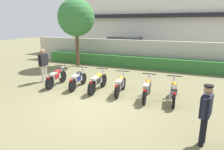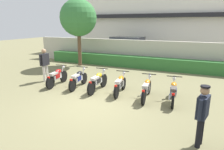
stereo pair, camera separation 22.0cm
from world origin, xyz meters
name	(u,v)px [view 2 (the right image)]	position (x,y,z in m)	size (l,w,h in m)	color
ground	(92,105)	(0.00, 0.00, 0.00)	(60.00, 60.00, 0.00)	olive
building	(168,18)	(0.00, 16.27, 3.54)	(19.56, 6.50, 7.08)	white
compound_wall	(146,53)	(0.00, 7.78, 0.93)	(18.58, 0.30, 1.86)	#BCB7A8
hedge_row	(143,63)	(0.00, 7.08, 0.40)	(14.87, 0.70, 0.79)	#337033
parked_car	(129,48)	(-2.28, 10.54, 0.94)	(4.66, 2.43, 1.89)	#9EA3A8
tree_near_inspector	(78,18)	(-4.50, 6.11, 3.38)	(2.57, 2.57, 4.69)	brown
motorcycle_in_row_0	(57,77)	(-2.82, 1.47, 0.45)	(0.60, 1.83, 0.96)	black
motorcycle_in_row_1	(78,79)	(-1.66, 1.61, 0.44)	(0.60, 1.82, 0.95)	black
motorcycle_in_row_2	(98,81)	(-0.57, 1.56, 0.46)	(0.60, 1.93, 0.98)	black
motorcycle_in_row_3	(120,84)	(0.50, 1.62, 0.44)	(0.60, 1.78, 0.94)	black
motorcycle_in_row_4	(147,89)	(1.72, 1.48, 0.44)	(0.60, 1.90, 0.95)	black
motorcycle_in_row_5	(173,91)	(2.76, 1.56, 0.44)	(0.60, 1.85, 0.95)	black
inspector_person	(45,62)	(-3.87, 1.82, 1.04)	(0.23, 0.70, 1.74)	silver
officer_0	(202,112)	(3.77, -1.13, 0.93)	(0.32, 0.63, 1.59)	black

